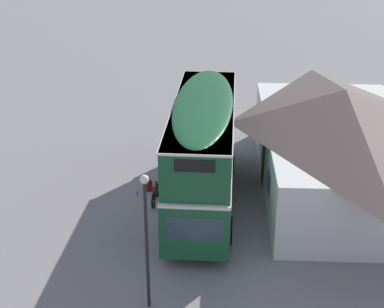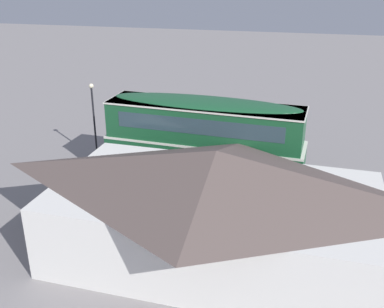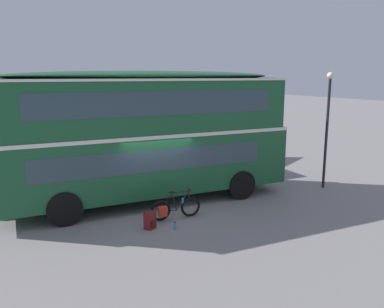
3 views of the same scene
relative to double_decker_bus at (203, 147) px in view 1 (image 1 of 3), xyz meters
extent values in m
plane|color=gray|center=(-0.22, -0.76, -2.64)|extent=(120.00, 120.00, 0.00)
cylinder|color=black|center=(3.29, 0.97, -2.09)|extent=(1.12, 0.35, 1.10)
cylinder|color=black|center=(3.13, -1.40, -2.09)|extent=(1.12, 0.35, 1.10)
cylinder|color=black|center=(-3.14, 1.40, -2.09)|extent=(1.12, 0.35, 1.10)
cylinder|color=black|center=(-3.30, -0.97, -2.09)|extent=(1.12, 0.35, 1.10)
cube|color=#19512D|center=(-0.01, 0.00, -1.13)|extent=(10.53, 3.18, 2.10)
cube|color=white|center=(-0.01, 0.00, -0.05)|extent=(10.55, 3.20, 0.12)
cube|color=#19512D|center=(-0.01, 0.00, 0.93)|extent=(10.22, 3.11, 1.90)
ellipsoid|color=#19512D|center=(-0.01, 0.00, 1.96)|extent=(10.00, 3.05, 0.36)
cube|color=#2D424C|center=(5.16, -0.34, -0.88)|extent=(0.20, 2.05, 0.90)
cube|color=black|center=(5.02, -0.33, 1.46)|extent=(0.15, 1.38, 0.44)
cube|color=#2D424C|center=(-0.29, -1.22, -0.83)|extent=(8.09, 0.58, 0.76)
cube|color=#2D424C|center=(-0.09, -1.21, 1.08)|extent=(8.50, 0.60, 0.80)
cube|color=#2D424C|center=(-0.12, 1.25, -0.83)|extent=(8.09, 0.58, 0.76)
cube|color=#2D424C|center=(0.07, 1.21, 1.08)|extent=(8.50, 0.60, 0.80)
cube|color=white|center=(-0.01, 0.00, 1.84)|extent=(10.32, 3.20, 0.08)
torus|color=black|center=(0.54, -2.14, -2.30)|extent=(0.68, 0.16, 0.68)
torus|color=black|center=(-0.50, -2.02, -2.30)|extent=(0.68, 0.16, 0.68)
cylinder|color=#B2B2B7|center=(0.54, -2.14, -2.30)|extent=(0.06, 0.11, 0.05)
cylinder|color=#B2B2B7|center=(-0.50, -2.02, -2.30)|extent=(0.06, 0.11, 0.05)
cylinder|color=black|center=(0.26, -2.11, -2.05)|extent=(0.47, 0.09, 0.64)
cylinder|color=black|center=(0.19, -2.10, -1.75)|extent=(0.58, 0.10, 0.05)
cylinder|color=black|center=(-0.03, -2.08, -2.06)|extent=(0.18, 0.06, 0.61)
cylinder|color=black|center=(-0.23, -2.05, -2.33)|extent=(0.54, 0.09, 0.09)
cylinder|color=black|center=(-0.30, -2.05, -2.03)|extent=(0.42, 0.07, 0.56)
cylinder|color=black|center=(0.51, -2.14, -2.02)|extent=(0.10, 0.04, 0.56)
cylinder|color=black|center=(0.48, -2.14, -1.69)|extent=(0.08, 0.46, 0.03)
ellipsoid|color=black|center=(-0.12, -2.07, -1.73)|extent=(0.27, 0.13, 0.06)
cube|color=red|center=(-0.50, -2.18, -2.28)|extent=(0.29, 0.17, 0.32)
cylinder|color=#338CBF|center=(0.26, -2.11, -2.05)|extent=(0.07, 0.07, 0.18)
cube|color=maroon|center=(-1.06, -2.48, -2.38)|extent=(0.40, 0.37, 0.52)
ellipsoid|color=maroon|center=(-1.06, -2.48, -2.12)|extent=(0.38, 0.35, 0.10)
cube|color=#471111|center=(-1.00, -2.61, -2.46)|extent=(0.22, 0.14, 0.18)
cylinder|color=black|center=(-1.05, -2.32, -2.38)|extent=(0.05, 0.05, 0.42)
cylinder|color=black|center=(-1.21, -2.41, -2.38)|extent=(0.05, 0.05, 0.42)
cylinder|color=#338CBF|center=(-0.45, -2.95, -2.53)|extent=(0.08, 0.08, 0.23)
cylinder|color=black|center=(-0.45, -2.95, -2.40)|extent=(0.05, 0.05, 0.02)
cube|color=silver|center=(-1.79, 6.25, -1.14)|extent=(12.97, 7.33, 3.01)
pyramid|color=brown|center=(-1.79, 6.25, 1.18)|extent=(13.38, 7.75, 1.63)
cube|color=#3D2319|center=(-1.92, 2.81, -1.59)|extent=(1.10, 0.08, 2.10)
cube|color=#2D424C|center=(-5.10, 2.93, -0.99)|extent=(1.10, 0.08, 0.90)
cube|color=#2D424C|center=(1.26, 2.69, -0.99)|extent=(1.10, 0.08, 0.90)
cylinder|color=black|center=(7.06, -1.80, -0.40)|extent=(0.11, 0.11, 4.49)
sphere|color=#F2E5BF|center=(7.06, -1.80, 1.97)|extent=(0.28, 0.28, 0.28)
camera|label=1|loc=(21.69, -0.21, 9.27)|focal=52.11mm
camera|label=2|loc=(-4.59, 21.82, 8.50)|focal=42.68mm
camera|label=3|loc=(-5.42, -13.12, 2.01)|focal=36.83mm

